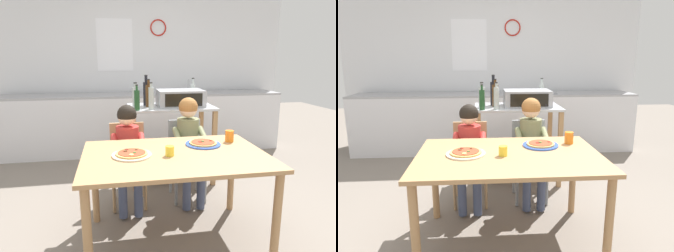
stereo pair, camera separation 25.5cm
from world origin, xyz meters
TOP-DOWN VIEW (x-y plane):
  - ground_plane at (0.00, 1.14)m, footprint 11.39×11.39m
  - back_wall_tiled at (-0.00, 2.91)m, footprint 4.81×0.14m
  - kitchen_counter at (0.00, 2.50)m, footprint 4.33×0.60m
  - kitchen_island_cart at (0.21, 1.27)m, footprint 0.99×0.61m
  - toaster_oven at (0.32, 1.25)m, footprint 0.53×0.38m
  - bottle_dark_olive_oil at (0.54, 1.52)m, footprint 0.06×0.06m
  - bottle_slim_sauce at (-0.05, 1.26)m, footprint 0.07×0.07m
  - bottle_squat_spirits at (-0.07, 1.36)m, footprint 0.07×0.07m
  - bottle_brown_beer at (-0.20, 1.21)m, footprint 0.07×0.07m
  - bottle_clear_vinegar at (-0.20, 1.04)m, footprint 0.06×0.06m
  - bottle_tall_green_wine at (-0.05, 1.06)m, footprint 0.06×0.06m
  - dining_table at (0.00, 0.00)m, footprint 1.40×0.95m
  - dining_chair_left at (-0.33, 0.74)m, footprint 0.36×0.36m
  - dining_chair_right at (0.28, 0.78)m, footprint 0.36×0.36m
  - child_in_red_shirt at (-0.33, 0.61)m, footprint 0.32×0.42m
  - child_in_olive_shirt at (0.28, 0.66)m, footprint 0.32×0.42m
  - pizza_plate_cream at (-0.33, 0.01)m, footprint 0.30×0.30m
  - pizza_plate_blue_rimmed at (0.28, 0.19)m, footprint 0.30×0.30m
  - drinking_cup_yellow at (-0.05, -0.04)m, footprint 0.07×0.07m
  - drinking_cup_orange at (0.54, 0.25)m, footprint 0.08×0.08m

SIDE VIEW (x-z plane):
  - ground_plane at x=0.00m, z-range 0.00..0.00m
  - kitchen_counter at x=0.00m, z-range -0.10..1.01m
  - dining_chair_left at x=-0.33m, z-range 0.07..0.89m
  - dining_chair_right at x=0.28m, z-range 0.07..0.89m
  - kitchen_island_cart at x=0.21m, z-range 0.15..1.06m
  - child_in_red_shirt at x=-0.33m, z-range 0.15..1.15m
  - dining_table at x=0.00m, z-range 0.28..1.02m
  - child_in_olive_shirt at x=0.28m, z-range 0.15..1.21m
  - pizza_plate_blue_rimmed at x=0.28m, z-range 0.74..0.77m
  - pizza_plate_cream at x=-0.33m, z-range 0.74..0.77m
  - drinking_cup_yellow at x=-0.05m, z-range 0.74..0.82m
  - drinking_cup_orange at x=0.54m, z-range 0.74..0.84m
  - toaster_oven at x=0.32m, z-range 0.91..1.09m
  - bottle_clear_vinegar at x=-0.20m, z-range 0.88..1.16m
  - bottle_brown_beer at x=-0.20m, z-range 0.89..1.17m
  - bottle_dark_olive_oil at x=0.54m, z-range 0.88..1.18m
  - bottle_tall_green_wine at x=-0.05m, z-range 0.89..1.18m
  - bottle_slim_sauce at x=-0.05m, z-range 0.88..1.20m
  - bottle_squat_spirits at x=-0.07m, z-range 0.88..1.23m
  - back_wall_tiled at x=0.00m, z-range 0.00..2.70m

